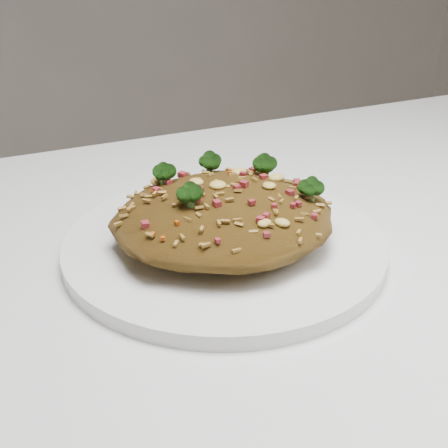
{
  "coord_description": "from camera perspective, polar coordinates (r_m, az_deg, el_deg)",
  "views": [
    {
      "loc": [
        -0.25,
        -0.39,
        1.04
      ],
      "look_at": [
        -0.05,
        0.06,
        0.78
      ],
      "focal_mm": 50.0,
      "sensor_mm": 36.0,
      "label": 1
    }
  ],
  "objects": [
    {
      "name": "dining_table",
      "position": [
        0.6,
        6.62,
        -11.99
      ],
      "size": [
        1.2,
        0.8,
        0.75
      ],
      "color": "silver",
      "rests_on": "ground"
    },
    {
      "name": "fried_rice",
      "position": [
        0.56,
        0.01,
        1.4
      ],
      "size": [
        0.2,
        0.18,
        0.07
      ],
      "color": "brown",
      "rests_on": "plate"
    },
    {
      "name": "plate",
      "position": [
        0.57,
        0.0,
        -1.96
      ],
      "size": [
        0.29,
        0.29,
        0.01
      ],
      "primitive_type": "cylinder",
      "color": "white",
      "rests_on": "dining_table"
    },
    {
      "name": "fork",
      "position": [
        0.67,
        2.19,
        3.22
      ],
      "size": [
        0.16,
        0.07,
        0.0
      ],
      "rotation": [
        0.0,
        0.0,
        -0.36
      ],
      "color": "silver",
      "rests_on": "plate"
    }
  ]
}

